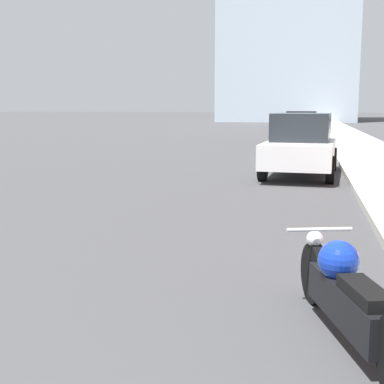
% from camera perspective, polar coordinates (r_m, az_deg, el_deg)
% --- Properties ---
extents(sidewalk, '(2.80, 240.00, 0.15)m').
position_cam_1_polar(sidewalk, '(39.78, 15.64, 6.11)').
color(sidewalk, '#B2ADA3').
rests_on(sidewalk, ground_plane).
extents(motorcycle, '(0.92, 2.29, 0.77)m').
position_cam_1_polar(motorcycle, '(4.56, 16.20, -10.48)').
color(motorcycle, black).
rests_on(motorcycle, ground_plane).
extents(parked_car_white, '(2.11, 4.62, 1.71)m').
position_cam_1_polar(parked_car_white, '(15.01, 11.56, 4.96)').
color(parked_car_white, silver).
rests_on(parked_car_white, ground_plane).
extents(parked_car_black, '(1.96, 4.37, 1.67)m').
position_cam_1_polar(parked_car_black, '(28.35, 11.60, 6.74)').
color(parked_car_black, black).
rests_on(parked_car_black, ground_plane).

